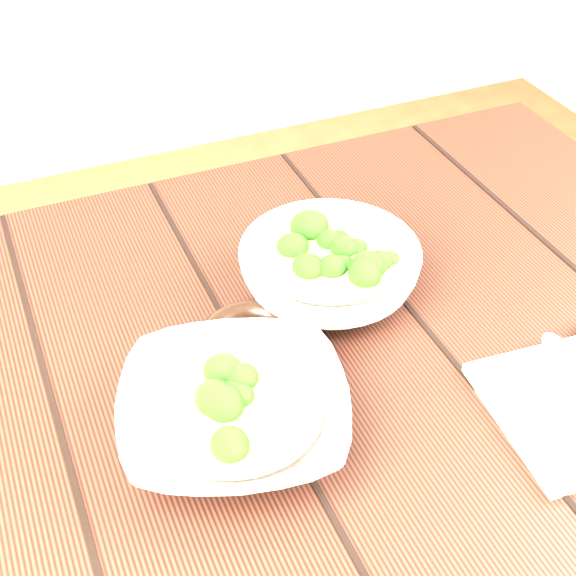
{
  "coord_description": "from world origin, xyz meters",
  "views": [
    {
      "loc": [
        -0.22,
        -0.55,
        1.35
      ],
      "look_at": [
        0.04,
        0.06,
        0.8
      ],
      "focal_mm": 50.0,
      "sensor_mm": 36.0,
      "label": 1
    }
  ],
  "objects": [
    {
      "name": "soup_bowl_front",
      "position": [
        -0.07,
        -0.07,
        0.78
      ],
      "size": [
        0.27,
        0.27,
        0.06
      ],
      "color": "silver",
      "rests_on": "table"
    },
    {
      "name": "spoon_left",
      "position": [
        0.27,
        -0.14,
        0.76
      ],
      "size": [
        0.06,
        0.17,
        0.01
      ],
      "color": "#A6A392",
      "rests_on": "napkin"
    },
    {
      "name": "trivet",
      "position": [
        -0.01,
        0.03,
        0.76
      ],
      "size": [
        0.14,
        0.14,
        0.03
      ],
      "primitive_type": "torus",
      "rotation": [
        0.0,
        0.0,
        -0.27
      ],
      "color": "black",
      "rests_on": "table"
    },
    {
      "name": "soup_bowl_back",
      "position": [
        0.11,
        0.09,
        0.79
      ],
      "size": [
        0.26,
        0.26,
        0.07
      ],
      "color": "silver",
      "rests_on": "table"
    },
    {
      "name": "table",
      "position": [
        0.0,
        0.0,
        0.63
      ],
      "size": [
        1.2,
        0.8,
        0.75
      ],
      "color": "#33170E",
      "rests_on": "ground"
    }
  ]
}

